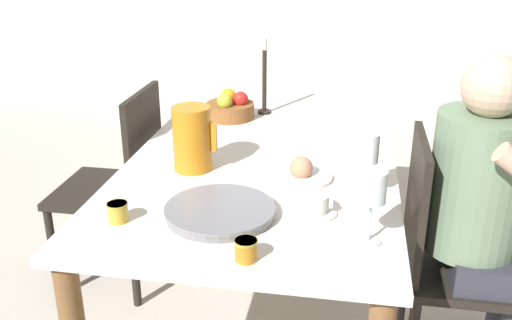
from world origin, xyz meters
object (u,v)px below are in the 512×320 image
Objects in this scene: wine_glass_water at (372,190)px; chair_opposite at (120,183)px; person_seated at (486,205)px; jam_jar_red at (246,249)px; chair_person_side at (448,257)px; fruit_bowl at (230,108)px; wine_glass_juice at (366,151)px; teacup_near_person at (315,205)px; serving_tray at (220,211)px; bread_plate at (301,172)px; candlestick_tall at (264,85)px; red_pitcher at (192,138)px; jam_jar_amber at (118,211)px.

chair_opposite is at bearing 143.97° from wine_glass_water.
person_seated reaches higher than chair_opposite.
person_seated is 19.56× the size of jam_jar_red.
chair_person_side is 4.25× the size of fruit_bowl.
jam_jar_red is at bearing -48.81° from chair_person_side.
jam_jar_red is (-0.30, -0.42, -0.13)m from wine_glass_juice.
serving_tray is at bearing -166.64° from teacup_near_person.
wine_glass_juice is (-0.30, -0.11, 0.41)m from chair_person_side.
wine_glass_water is 0.97× the size of bread_plate.
wine_glass_juice is at bearing -61.53° from candlestick_tall.
person_seated is at bearing -3.41° from red_pitcher.
candlestick_tall is (-0.24, 0.70, 0.11)m from bread_plate.
wine_glass_water is 0.72m from jam_jar_amber.
chair_opposite reaches higher than jam_jar_amber.
jam_jar_red is at bearing -154.64° from wine_glass_water.
wine_glass_water is 0.47m from bread_plate.
jam_jar_amber is (-0.56, -0.15, 0.01)m from teacup_near_person.
red_pitcher is at bearing 117.79° from serving_tray.
candlestick_tall is (-0.03, 1.02, 0.12)m from serving_tray.
person_seated is 0.60m from bread_plate.
wine_glass_juice is 0.53m from jam_jar_red.
chair_opposite is 0.96m from serving_tray.
red_pitcher is 0.60m from fruit_bowl.
red_pitcher is 0.69× the size of serving_tray.
candlestick_tall is (0.25, 1.10, 0.10)m from jam_jar_amber.
bread_plate reaches higher than jam_jar_red.
chair_person_side is 2.67× the size of candlestick_tall.
person_seated is 0.58m from teacup_near_person.
serving_tray is (-0.72, -0.30, 0.27)m from chair_person_side.
fruit_bowl is at bearing 89.51° from red_pitcher.
candlestick_tall is (-0.15, 1.24, 0.10)m from jam_jar_red.
jam_jar_amber is (-0.28, -0.08, 0.02)m from serving_tray.
red_pitcher is 0.66× the size of candlestick_tall.
chair_opposite is 1.22m from wine_glass_juice.
candlestick_tall is at bearing 96.98° from jam_jar_red.
wine_glass_water is (-0.38, -0.35, 0.19)m from person_seated.
wine_glass_water is 0.63× the size of serving_tray.
jam_jar_amber reaches higher than serving_tray.
candlestick_tall is at bearing -131.61° from person_seated.
serving_tray is 1.53× the size of bread_plate.
wine_glass_juice is 0.63× the size of candlestick_tall.
jam_jar_amber is at bearing -140.98° from bread_plate.
teacup_near_person is (-0.53, -0.21, 0.06)m from person_seated.
candlestick_tall is at bearing -60.56° from chair_opposite.
jam_jar_red is (-0.09, -0.54, 0.01)m from bread_plate.
bread_plate is at bearing 104.77° from teacup_near_person.
candlestick_tall reaches higher than fruit_bowl.
chair_person_side is 6.79× the size of teacup_near_person.
serving_tray is 0.94m from fruit_bowl.
wine_glass_juice reaches higher than chair_opposite.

